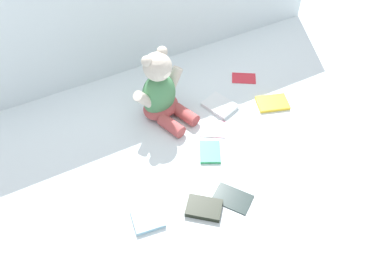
{
  "coord_description": "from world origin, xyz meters",
  "views": [
    {
      "loc": [
        -0.45,
        -0.94,
        1.15
      ],
      "look_at": [
        -0.01,
        -0.1,
        0.1
      ],
      "focal_mm": 36.96,
      "sensor_mm": 36.0,
      "label": 1
    }
  ],
  "objects_px": {
    "book_case_7": "(272,103)",
    "book_case_1": "(232,198)",
    "book_case_6": "(210,152)",
    "book_case_4": "(220,106)",
    "teddy_bear": "(161,93)",
    "book_case_5": "(244,78)",
    "book_case_0": "(148,218)",
    "book_case_3": "(204,208)",
    "book_case_2": "(213,128)"
  },
  "relations": [
    {
      "from": "book_case_3",
      "to": "book_case_6",
      "type": "height_order",
      "value": "book_case_3"
    },
    {
      "from": "book_case_6",
      "to": "book_case_4",
      "type": "bearing_deg",
      "value": 78.7
    },
    {
      "from": "book_case_4",
      "to": "book_case_6",
      "type": "distance_m",
      "value": 0.25
    },
    {
      "from": "teddy_bear",
      "to": "book_case_1",
      "type": "xyz_separation_m",
      "value": [
        0.04,
        -0.48,
        -0.11
      ]
    },
    {
      "from": "teddy_bear",
      "to": "book_case_5",
      "type": "distance_m",
      "value": 0.42
    },
    {
      "from": "teddy_bear",
      "to": "book_case_2",
      "type": "distance_m",
      "value": 0.25
    },
    {
      "from": "book_case_1",
      "to": "book_case_4",
      "type": "relative_size",
      "value": 1.01
    },
    {
      "from": "book_case_4",
      "to": "book_case_7",
      "type": "height_order",
      "value": "book_case_4"
    },
    {
      "from": "book_case_4",
      "to": "book_case_5",
      "type": "xyz_separation_m",
      "value": [
        0.19,
        0.1,
        -0.01
      ]
    },
    {
      "from": "book_case_0",
      "to": "book_case_5",
      "type": "height_order",
      "value": "book_case_0"
    },
    {
      "from": "book_case_7",
      "to": "book_case_1",
      "type": "bearing_deg",
      "value": 147.4
    },
    {
      "from": "teddy_bear",
      "to": "book_case_7",
      "type": "distance_m",
      "value": 0.47
    },
    {
      "from": "book_case_3",
      "to": "book_case_7",
      "type": "xyz_separation_m",
      "value": [
        0.49,
        0.3,
        -0.0
      ]
    },
    {
      "from": "book_case_6",
      "to": "book_case_3",
      "type": "bearing_deg",
      "value": -97.09
    },
    {
      "from": "book_case_3",
      "to": "book_case_0",
      "type": "bearing_deg",
      "value": 113.06
    },
    {
      "from": "book_case_4",
      "to": "book_case_6",
      "type": "height_order",
      "value": "book_case_4"
    },
    {
      "from": "teddy_bear",
      "to": "book_case_7",
      "type": "bearing_deg",
      "value": -41.11
    },
    {
      "from": "teddy_bear",
      "to": "book_case_5",
      "type": "relative_size",
      "value": 2.87
    },
    {
      "from": "book_case_2",
      "to": "teddy_bear",
      "type": "bearing_deg",
      "value": -108.75
    },
    {
      "from": "teddy_bear",
      "to": "book_case_1",
      "type": "height_order",
      "value": "teddy_bear"
    },
    {
      "from": "book_case_4",
      "to": "book_case_5",
      "type": "relative_size",
      "value": 1.2
    },
    {
      "from": "book_case_0",
      "to": "book_case_7",
      "type": "bearing_deg",
      "value": -61.43
    },
    {
      "from": "book_case_6",
      "to": "book_case_7",
      "type": "height_order",
      "value": "book_case_7"
    },
    {
      "from": "book_case_2",
      "to": "book_case_4",
      "type": "height_order",
      "value": "book_case_4"
    },
    {
      "from": "book_case_6",
      "to": "book_case_7",
      "type": "relative_size",
      "value": 0.79
    },
    {
      "from": "book_case_1",
      "to": "book_case_0",
      "type": "bearing_deg",
      "value": 132.32
    },
    {
      "from": "teddy_bear",
      "to": "book_case_3",
      "type": "xyz_separation_m",
      "value": [
        -0.07,
        -0.47,
        -0.1
      ]
    },
    {
      "from": "book_case_1",
      "to": "book_case_2",
      "type": "bearing_deg",
      "value": 36.48
    },
    {
      "from": "book_case_0",
      "to": "book_case_6",
      "type": "bearing_deg",
      "value": -57.18
    },
    {
      "from": "book_case_0",
      "to": "book_case_1",
      "type": "height_order",
      "value": "book_case_0"
    },
    {
      "from": "book_case_1",
      "to": "book_case_2",
      "type": "distance_m",
      "value": 0.32
    },
    {
      "from": "book_case_1",
      "to": "book_case_4",
      "type": "bearing_deg",
      "value": 29.8
    },
    {
      "from": "book_case_3",
      "to": "book_case_7",
      "type": "relative_size",
      "value": 0.91
    },
    {
      "from": "book_case_0",
      "to": "book_case_6",
      "type": "distance_m",
      "value": 0.35
    },
    {
      "from": "book_case_3",
      "to": "book_case_7",
      "type": "distance_m",
      "value": 0.58
    },
    {
      "from": "teddy_bear",
      "to": "book_case_2",
      "type": "relative_size",
      "value": 2.98
    },
    {
      "from": "book_case_4",
      "to": "book_case_2",
      "type": "bearing_deg",
      "value": 28.23
    },
    {
      "from": "book_case_7",
      "to": "teddy_bear",
      "type": "bearing_deg",
      "value": 87.24
    },
    {
      "from": "book_case_1",
      "to": "book_case_6",
      "type": "distance_m",
      "value": 0.21
    },
    {
      "from": "book_case_2",
      "to": "book_case_5",
      "type": "bearing_deg",
      "value": 158.37
    },
    {
      "from": "book_case_2",
      "to": "book_case_7",
      "type": "xyz_separation_m",
      "value": [
        0.29,
        0.0,
        0.0
      ]
    },
    {
      "from": "teddy_bear",
      "to": "book_case_2",
      "type": "height_order",
      "value": "teddy_bear"
    },
    {
      "from": "book_case_2",
      "to": "book_case_6",
      "type": "relative_size",
      "value": 1.0
    },
    {
      "from": "book_case_4",
      "to": "book_case_0",
      "type": "bearing_deg",
      "value": 16.2
    },
    {
      "from": "book_case_4",
      "to": "book_case_1",
      "type": "bearing_deg",
      "value": 45.71
    },
    {
      "from": "book_case_1",
      "to": "book_case_2",
      "type": "relative_size",
      "value": 1.26
    },
    {
      "from": "book_case_4",
      "to": "book_case_6",
      "type": "bearing_deg",
      "value": 31.88
    },
    {
      "from": "book_case_3",
      "to": "book_case_2",
      "type": "bearing_deg",
      "value": 5.1
    },
    {
      "from": "book_case_2",
      "to": "book_case_1",
      "type": "bearing_deg",
      "value": 14.16
    },
    {
      "from": "book_case_3",
      "to": "book_case_4",
      "type": "relative_size",
      "value": 0.92
    }
  ]
}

